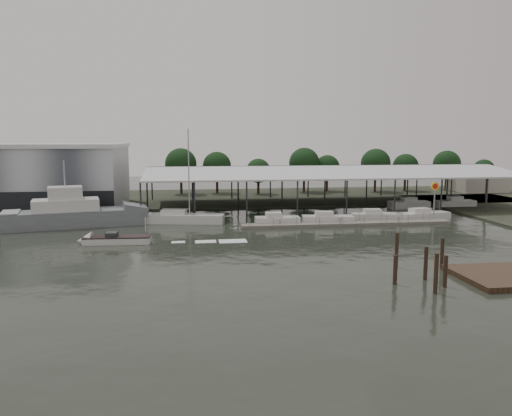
{
  "coord_description": "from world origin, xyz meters",
  "views": [
    {
      "loc": [
        -5.8,
        -52.14,
        11.36
      ],
      "look_at": [
        2.95,
        10.31,
        2.5
      ],
      "focal_mm": 35.0,
      "sensor_mm": 36.0,
      "label": 1
    }
  ],
  "objects": [
    {
      "name": "moored_cruiser_0",
      "position": [
        5.93,
        11.81,
        0.61
      ],
      "size": [
        5.98,
        2.52,
        1.7
      ],
      "rotation": [
        0.0,
        0.0,
        -0.05
      ],
      "color": "silver",
      "rests_on": "ground"
    },
    {
      "name": "shell_fuel_sign",
      "position": [
        27.0,
        9.99,
        3.93
      ],
      "size": [
        1.1,
        0.18,
        5.55
      ],
      "color": "#939698",
      "rests_on": "ground"
    },
    {
      "name": "distant_commercial_buildings",
      "position": [
        59.03,
        44.69,
        1.84
      ],
      "size": [
        22.0,
        8.0,
        4.0
      ],
      "color": "#9C9589",
      "rests_on": "ground"
    },
    {
      "name": "floating_dock",
      "position": [
        15.0,
        10.0,
        0.2
      ],
      "size": [
        28.0,
        2.0,
        1.4
      ],
      "color": "slate",
      "rests_on": "ground"
    },
    {
      "name": "moored_cruiser_1",
      "position": [
        12.79,
        11.78,
        0.61
      ],
      "size": [
        6.98,
        3.02,
        1.7
      ],
      "rotation": [
        0.0,
        0.0,
        -0.12
      ],
      "color": "silver",
      "rests_on": "ground"
    },
    {
      "name": "mooring_pilings",
      "position": [
        13.06,
        -15.04,
        1.07
      ],
      "size": [
        6.59,
        7.86,
        3.72
      ],
      "color": "#37261B",
      "rests_on": "ground"
    },
    {
      "name": "grey_trawler",
      "position": [
        -20.11,
        14.48,
        1.58
      ],
      "size": [
        18.36,
        8.34,
        8.84
      ],
      "rotation": [
        0.0,
        0.0,
        0.22
      ],
      "color": "slate",
      "rests_on": "ground"
    },
    {
      "name": "white_sailboat",
      "position": [
        -6.15,
        14.86,
        0.65
      ],
      "size": [
        10.54,
        4.51,
        12.79
      ],
      "rotation": [
        0.0,
        0.0,
        -0.19
      ],
      "color": "silver",
      "rests_on": "ground"
    },
    {
      "name": "horizon_tree_line",
      "position": [
        22.56,
        48.46,
        5.74
      ],
      "size": [
        70.48,
        8.14,
        9.42
      ],
      "color": "black",
      "rests_on": "ground"
    },
    {
      "name": "moored_cruiser_3",
      "position": [
        26.9,
        12.96,
        0.61
      ],
      "size": [
        7.96,
        3.49,
        1.7
      ],
      "rotation": [
        0.0,
        0.0,
        0.17
      ],
      "color": "silver",
      "rests_on": "ground"
    },
    {
      "name": "storage_warehouse",
      "position": [
        -28.0,
        29.94,
        5.29
      ],
      "size": [
        24.5,
        20.5,
        10.5
      ],
      "color": "#B0B5BB",
      "rests_on": "ground"
    },
    {
      "name": "ground",
      "position": [
        0.0,
        0.0,
        0.0
      ],
      "size": [
        200.0,
        200.0,
        0.0
      ],
      "primitive_type": "plane",
      "color": "#242A22",
      "rests_on": "ground"
    },
    {
      "name": "moored_cruiser_2",
      "position": [
        20.02,
        13.14,
        0.61
      ],
      "size": [
        6.92,
        2.95,
        1.7
      ],
      "rotation": [
        0.0,
        0.0,
        -0.11
      ],
      "color": "silver",
      "rests_on": "ground"
    },
    {
      "name": "speedboat_underway",
      "position": [
        -14.02,
        2.62,
        0.39
      ],
      "size": [
        18.84,
        3.06,
        2.0
      ],
      "rotation": [
        0.0,
        0.0,
        3.09
      ],
      "color": "silver",
      "rests_on": "ground"
    },
    {
      "name": "land_strip_far",
      "position": [
        0.0,
        42.0,
        0.1
      ],
      "size": [
        140.0,
        30.0,
        0.3
      ],
      "color": "#34392B",
      "rests_on": "ground"
    },
    {
      "name": "covered_boat_shed",
      "position": [
        17.0,
        28.0,
        6.13
      ],
      "size": [
        58.24,
        24.0,
        6.96
      ],
      "color": "silver",
      "rests_on": "ground"
    }
  ]
}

